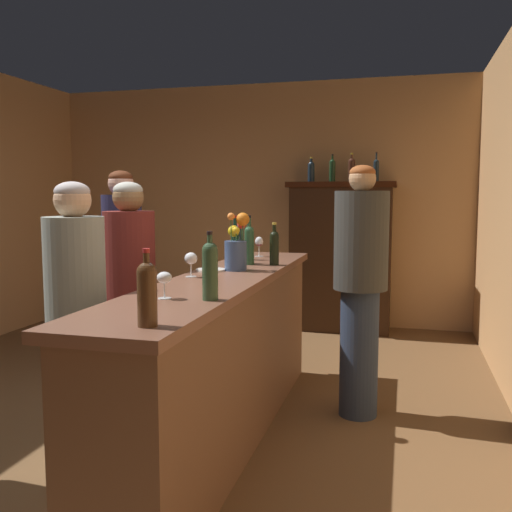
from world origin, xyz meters
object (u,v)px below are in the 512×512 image
display_bottle_midleft (332,169)px  wine_glass_mid (259,243)px  wine_glass_rear (164,279)px  wine_bottle_pinot (249,243)px  wine_bottle_rose (239,240)px  wine_bottle_chardonnay (147,291)px  bartender (360,281)px  display_cabinet (341,254)px  patron_near_entrance (130,289)px  flower_arrangement (236,247)px  wine_glass_front (191,259)px  display_bottle_center (352,169)px  bar_counter (222,358)px  patron_redhead (123,264)px  cheese_plate (211,270)px  patron_tall (76,313)px  wine_bottle_riesling (235,243)px  wine_bottle_syrah (210,268)px  display_bottle_midright (376,169)px  wine_bottle_merlot (274,246)px  display_bottle_left (311,171)px

display_bottle_midleft → wine_glass_mid: bearing=-99.8°
wine_glass_mid → wine_glass_rear: bearing=-89.1°
wine_bottle_pinot → wine_bottle_rose: bearing=118.6°
wine_bottle_chardonnay → bartender: size_ratio=0.17×
display_cabinet → patron_near_entrance: size_ratio=1.03×
flower_arrangement → wine_glass_front: bearing=-116.1°
wine_bottle_rose → display_bottle_center: bearing=73.4°
bar_counter → patron_redhead: (-1.12, 0.88, 0.43)m
wine_bottle_pinot → cheese_plate: bearing=-112.2°
wine_bottle_pinot → patron_tall: patron_tall is taller
patron_near_entrance → wine_bottle_riesling: bearing=38.7°
wine_bottle_syrah → wine_glass_front: size_ratio=2.17×
display_cabinet → bartender: bartender is taller
wine_bottle_rose → patron_near_entrance: patron_near_entrance is taller
bar_counter → display_bottle_midleft: bearing=84.9°
flower_arrangement → display_bottle_midright: display_bottle_midright is taller
wine_bottle_merlot → display_bottle_midleft: size_ratio=0.99×
cheese_plate → patron_near_entrance: size_ratio=0.12×
wine_bottle_syrah → bartender: 1.47m
wine_glass_rear → cheese_plate: wine_glass_rear is taller
wine_glass_rear → display_bottle_left: display_bottle_left is taller
bar_counter → cheese_plate: 0.58m
wine_bottle_riesling → wine_bottle_pinot: bearing=-29.7°
patron_redhead → patron_tall: size_ratio=1.08×
wine_glass_rear → display_bottle_center: bearing=82.3°
wine_bottle_pinot → wine_bottle_rose: (-0.16, 0.29, -0.00)m
wine_bottle_riesling → wine_bottle_merlot: wine_bottle_riesling is taller
bar_counter → wine_bottle_chardonnay: bearing=-83.9°
wine_bottle_syrah → flower_arrangement: size_ratio=0.86×
wine_bottle_merlot → cheese_plate: bearing=-129.5°
wine_bottle_riesling → cheese_plate: (-0.03, -0.45, -0.14)m
wine_bottle_merlot → wine_glass_front: wine_bottle_merlot is taller
wine_bottle_riesling → display_bottle_midright: (0.86, 2.34, 0.61)m
bartender → wine_bottle_riesling: bearing=6.5°
wine_bottle_merlot → wine_bottle_riesling: bearing=170.8°
wine_bottle_rose → wine_glass_rear: wine_bottle_rose is taller
flower_arrangement → cheese_plate: size_ratio=1.96×
bar_counter → cheese_plate: cheese_plate is taller
wine_bottle_merlot → display_bottle_center: display_bottle_center is taller
display_cabinet → wine_glass_rear: (-0.40, -3.77, 0.25)m
wine_glass_front → cheese_plate: 0.31m
wine_bottle_riesling → wine_bottle_rose: bearing=99.2°
wine_glass_rear → wine_glass_front: bearing=101.4°
wine_glass_mid → display_bottle_midleft: 2.03m
wine_bottle_chardonnay → bartender: 2.00m
wine_glass_mid → display_bottle_midleft: bearing=80.2°
bar_counter → wine_glass_mid: bearing=93.2°
display_bottle_center → patron_near_entrance: size_ratio=0.19×
wine_bottle_syrah → wine_glass_rear: 0.23m
wine_bottle_riesling → patron_tall: (-0.50, -1.24, -0.29)m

